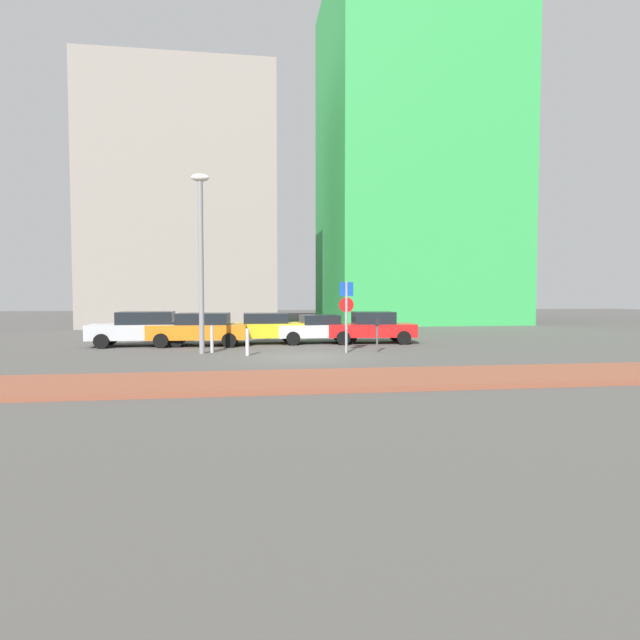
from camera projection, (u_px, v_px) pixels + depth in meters
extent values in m
plane|color=#4C4947|center=(302.00, 357.00, 19.08)|extent=(120.00, 120.00, 0.00)
cube|color=brown|center=(325.00, 380.00, 13.52)|extent=(40.00, 3.13, 0.14)
cube|color=#B7BABF|center=(142.00, 331.00, 23.18)|extent=(4.65, 1.94, 0.68)
cube|color=black|center=(146.00, 318.00, 23.18)|extent=(2.46, 1.72, 0.56)
cylinder|color=black|center=(101.00, 341.00, 22.04)|extent=(0.65, 0.24, 0.64)
cylinder|color=black|center=(111.00, 338.00, 23.79)|extent=(0.65, 0.24, 0.64)
cylinder|color=black|center=(176.00, 340.00, 22.59)|extent=(0.65, 0.24, 0.64)
cylinder|color=black|center=(180.00, 337.00, 24.34)|extent=(0.65, 0.24, 0.64)
cube|color=orange|center=(198.00, 332.00, 23.22)|extent=(4.43, 2.00, 0.66)
cube|color=black|center=(203.00, 319.00, 23.21)|extent=(2.38, 1.72, 0.51)
cylinder|color=black|center=(161.00, 341.00, 22.29)|extent=(0.65, 0.27, 0.64)
cylinder|color=black|center=(170.00, 338.00, 23.98)|extent=(0.65, 0.27, 0.64)
cylinder|color=black|center=(229.00, 340.00, 22.50)|extent=(0.65, 0.27, 0.64)
cylinder|color=black|center=(233.00, 337.00, 24.18)|extent=(0.65, 0.27, 0.64)
cube|color=gold|center=(262.00, 330.00, 24.29)|extent=(4.18, 1.77, 0.66)
cube|color=black|center=(265.00, 318.00, 24.29)|extent=(2.04, 1.62, 0.47)
cylinder|color=black|center=(231.00, 339.00, 23.23)|extent=(0.64, 0.22, 0.64)
cylinder|color=black|center=(232.00, 336.00, 24.95)|extent=(0.64, 0.22, 0.64)
cylinder|color=black|center=(293.00, 338.00, 23.66)|extent=(0.64, 0.22, 0.64)
cylinder|color=black|center=(290.00, 335.00, 25.38)|extent=(0.64, 0.22, 0.64)
cube|color=white|center=(318.00, 330.00, 24.58)|extent=(4.06, 1.98, 0.58)
cube|color=black|center=(320.00, 320.00, 24.57)|extent=(1.83, 1.70, 0.46)
cylinder|color=black|center=(293.00, 338.00, 23.48)|extent=(0.65, 0.26, 0.64)
cylinder|color=black|center=(288.00, 336.00, 25.16)|extent=(0.65, 0.26, 0.64)
cylinder|color=black|center=(350.00, 337.00, 24.03)|extent=(0.65, 0.26, 0.64)
cylinder|color=black|center=(341.00, 335.00, 25.72)|extent=(0.65, 0.26, 0.64)
cube|color=red|center=(370.00, 330.00, 24.63)|extent=(4.29, 2.13, 0.61)
cube|color=black|center=(373.00, 318.00, 24.61)|extent=(2.04, 1.82, 0.57)
cylinder|color=black|center=(343.00, 338.00, 23.64)|extent=(0.65, 0.27, 0.64)
cylinder|color=black|center=(339.00, 335.00, 25.46)|extent=(0.65, 0.27, 0.64)
cylinder|color=black|center=(404.00, 338.00, 23.83)|extent=(0.65, 0.27, 0.64)
cylinder|color=black|center=(395.00, 335.00, 25.66)|extent=(0.65, 0.27, 0.64)
cylinder|color=gray|center=(346.00, 317.00, 20.40)|extent=(0.10, 0.10, 2.85)
cube|color=#1447B7|center=(346.00, 289.00, 20.34)|extent=(0.55, 0.08, 0.55)
cylinder|color=red|center=(346.00, 305.00, 20.37)|extent=(0.60, 0.08, 0.60)
cylinder|color=#4C4C51|center=(377.00, 339.00, 20.59)|extent=(0.08, 0.08, 1.08)
cube|color=black|center=(377.00, 322.00, 20.56)|extent=(0.18, 0.14, 0.28)
cylinder|color=gray|center=(201.00, 268.00, 20.02)|extent=(0.20, 0.20, 6.71)
ellipsoid|color=silver|center=(200.00, 178.00, 19.85)|extent=(0.70, 0.36, 0.30)
cylinder|color=#B7B7BC|center=(247.00, 342.00, 19.48)|extent=(0.14, 0.14, 1.04)
cylinder|color=#B7B7BC|center=(212.00, 339.00, 20.49)|extent=(0.13, 0.13, 1.10)
cube|color=green|center=(411.00, 155.00, 44.72)|extent=(14.72, 15.58, 29.01)
cube|color=gray|center=(185.00, 205.00, 39.40)|extent=(13.50, 10.10, 18.53)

